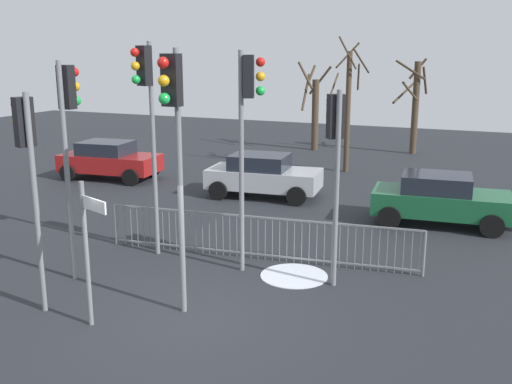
{
  "coord_description": "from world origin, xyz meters",
  "views": [
    {
      "loc": [
        5.13,
        -8.78,
        4.89
      ],
      "look_at": [
        -0.25,
        3.87,
        1.55
      ],
      "focal_mm": 40.85,
      "sensor_mm": 36.0,
      "label": 1
    }
  ],
  "objects_px": {
    "car_red_near": "(109,159)",
    "direction_sign_post": "(88,247)",
    "bare_tree_left": "(348,106)",
    "traffic_light_mid_left": "(248,113)",
    "traffic_light_mid_right": "(68,122)",
    "traffic_light_foreground_left": "(335,144)",
    "bare_tree_centre": "(314,109)",
    "bare_tree_right": "(415,104)",
    "traffic_light_rear_left": "(27,153)",
    "car_green_far": "(440,199)",
    "traffic_light_rear_right": "(174,125)",
    "car_silver_mid": "(263,175)",
    "traffic_light_foreground_right": "(147,102)"
  },
  "relations": [
    {
      "from": "car_red_near",
      "to": "direction_sign_post",
      "type": "bearing_deg",
      "value": -60.56
    },
    {
      "from": "car_silver_mid",
      "to": "bare_tree_centre",
      "type": "height_order",
      "value": "bare_tree_centre"
    },
    {
      "from": "bare_tree_left",
      "to": "bare_tree_centre",
      "type": "relative_size",
      "value": 1.25
    },
    {
      "from": "traffic_light_mid_left",
      "to": "car_green_far",
      "type": "distance_m",
      "value": 7.14
    },
    {
      "from": "traffic_light_mid_left",
      "to": "bare_tree_right",
      "type": "distance_m",
      "value": 17.47
    },
    {
      "from": "traffic_light_foreground_right",
      "to": "bare_tree_right",
      "type": "distance_m",
      "value": 17.8
    },
    {
      "from": "car_red_near",
      "to": "car_green_far",
      "type": "bearing_deg",
      "value": -12.2
    },
    {
      "from": "traffic_light_mid_left",
      "to": "traffic_light_mid_right",
      "type": "distance_m",
      "value": 3.77
    },
    {
      "from": "car_red_near",
      "to": "bare_tree_left",
      "type": "xyz_separation_m",
      "value": [
        8.16,
        5.0,
        1.95
      ]
    },
    {
      "from": "car_silver_mid",
      "to": "bare_tree_right",
      "type": "bearing_deg",
      "value": 66.72
    },
    {
      "from": "traffic_light_mid_right",
      "to": "car_silver_mid",
      "type": "xyz_separation_m",
      "value": [
        0.99,
        8.33,
        -2.68
      ]
    },
    {
      "from": "traffic_light_foreground_left",
      "to": "car_silver_mid",
      "type": "height_order",
      "value": "traffic_light_foreground_left"
    },
    {
      "from": "traffic_light_foreground_left",
      "to": "car_green_far",
      "type": "distance_m",
      "value": 6.13
    },
    {
      "from": "traffic_light_mid_right",
      "to": "traffic_light_rear_left",
      "type": "distance_m",
      "value": 1.71
    },
    {
      "from": "bare_tree_centre",
      "to": "bare_tree_right",
      "type": "xyz_separation_m",
      "value": [
        4.79,
        0.79,
        0.35
      ]
    },
    {
      "from": "direction_sign_post",
      "to": "bare_tree_centre",
      "type": "height_order",
      "value": "bare_tree_centre"
    },
    {
      "from": "bare_tree_centre",
      "to": "traffic_light_mid_left",
      "type": "bearing_deg",
      "value": -77.45
    },
    {
      "from": "traffic_light_rear_right",
      "to": "bare_tree_right",
      "type": "distance_m",
      "value": 20.08
    },
    {
      "from": "car_silver_mid",
      "to": "traffic_light_rear_right",
      "type": "bearing_deg",
      "value": -83.21
    },
    {
      "from": "traffic_light_mid_right",
      "to": "traffic_light_rear_left",
      "type": "height_order",
      "value": "traffic_light_mid_right"
    },
    {
      "from": "traffic_light_mid_right",
      "to": "direction_sign_post",
      "type": "relative_size",
      "value": 1.75
    },
    {
      "from": "traffic_light_foreground_right",
      "to": "traffic_light_mid_right",
      "type": "distance_m",
      "value": 2.0
    },
    {
      "from": "traffic_light_foreground_left",
      "to": "traffic_light_foreground_right",
      "type": "distance_m",
      "value": 4.56
    },
    {
      "from": "direction_sign_post",
      "to": "bare_tree_centre",
      "type": "xyz_separation_m",
      "value": [
        -2.21,
        20.26,
        0.55
      ]
    },
    {
      "from": "car_silver_mid",
      "to": "car_red_near",
      "type": "bearing_deg",
      "value": 171.29
    },
    {
      "from": "bare_tree_left",
      "to": "bare_tree_right",
      "type": "height_order",
      "value": "bare_tree_left"
    },
    {
      "from": "traffic_light_mid_right",
      "to": "direction_sign_post",
      "type": "height_order",
      "value": "traffic_light_mid_right"
    },
    {
      "from": "car_red_near",
      "to": "bare_tree_right",
      "type": "distance_m",
      "value": 14.65
    },
    {
      "from": "traffic_light_mid_left",
      "to": "direction_sign_post",
      "type": "distance_m",
      "value": 4.45
    },
    {
      "from": "traffic_light_mid_left",
      "to": "bare_tree_centre",
      "type": "relative_size",
      "value": 1.12
    },
    {
      "from": "direction_sign_post",
      "to": "bare_tree_left",
      "type": "bearing_deg",
      "value": 108.65
    },
    {
      "from": "traffic_light_mid_left",
      "to": "traffic_light_foreground_right",
      "type": "relative_size",
      "value": 0.96
    },
    {
      "from": "car_silver_mid",
      "to": "car_red_near",
      "type": "distance_m",
      "value": 6.64
    },
    {
      "from": "direction_sign_post",
      "to": "car_silver_mid",
      "type": "height_order",
      "value": "direction_sign_post"
    },
    {
      "from": "car_green_far",
      "to": "car_red_near",
      "type": "relative_size",
      "value": 1.0
    },
    {
      "from": "traffic_light_mid_left",
      "to": "car_red_near",
      "type": "relative_size",
      "value": 1.24
    },
    {
      "from": "traffic_light_rear_right",
      "to": "car_silver_mid",
      "type": "height_order",
      "value": "traffic_light_rear_right"
    },
    {
      "from": "car_silver_mid",
      "to": "bare_tree_centre",
      "type": "distance_m",
      "value": 10.27
    },
    {
      "from": "traffic_light_rear_left",
      "to": "car_green_far",
      "type": "distance_m",
      "value": 11.26
    },
    {
      "from": "direction_sign_post",
      "to": "car_silver_mid",
      "type": "distance_m",
      "value": 10.23
    },
    {
      "from": "traffic_light_mid_right",
      "to": "bare_tree_right",
      "type": "height_order",
      "value": "traffic_light_mid_right"
    },
    {
      "from": "car_silver_mid",
      "to": "traffic_light_mid_left",
      "type": "bearing_deg",
      "value": -76.28
    },
    {
      "from": "traffic_light_mid_right",
      "to": "car_red_near",
      "type": "distance_m",
      "value": 10.68
    },
    {
      "from": "traffic_light_rear_left",
      "to": "car_green_far",
      "type": "height_order",
      "value": "traffic_light_rear_left"
    },
    {
      "from": "car_silver_mid",
      "to": "bare_tree_left",
      "type": "distance_m",
      "value": 5.88
    },
    {
      "from": "traffic_light_rear_left",
      "to": "car_silver_mid",
      "type": "xyz_separation_m",
      "value": [
        0.59,
        9.95,
        -2.3
      ]
    },
    {
      "from": "traffic_light_rear_left",
      "to": "direction_sign_post",
      "type": "relative_size",
      "value": 1.55
    },
    {
      "from": "direction_sign_post",
      "to": "bare_tree_left",
      "type": "height_order",
      "value": "bare_tree_left"
    },
    {
      "from": "bare_tree_centre",
      "to": "bare_tree_right",
      "type": "distance_m",
      "value": 4.87
    },
    {
      "from": "direction_sign_post",
      "to": "traffic_light_foreground_left",
      "type": "bearing_deg",
      "value": 68.17
    }
  ]
}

